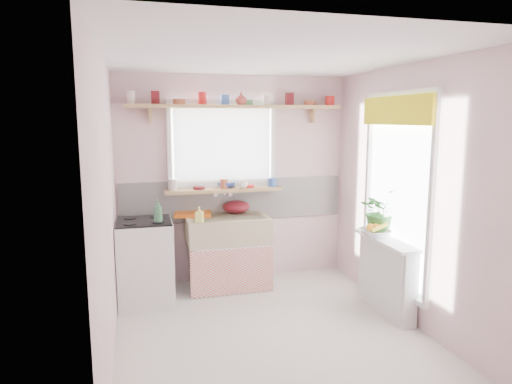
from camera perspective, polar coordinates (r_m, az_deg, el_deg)
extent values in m
plane|color=silver|center=(4.45, 1.91, -17.29)|extent=(3.20, 3.20, 0.00)
plane|color=white|center=(4.02, 2.10, 16.58)|extent=(3.20, 3.20, 0.00)
plane|color=silver|center=(5.58, -2.74, 1.62)|extent=(2.80, 0.00, 2.80)
plane|color=silver|center=(2.60, 12.30, -7.37)|extent=(2.80, 0.00, 2.80)
plane|color=silver|center=(3.89, -18.18, -2.13)|extent=(0.00, 3.20, 3.20)
plane|color=silver|center=(4.65, 18.78, -0.39)|extent=(0.00, 3.20, 3.20)
cube|color=white|center=(5.61, -2.69, -0.94)|extent=(2.74, 0.03, 0.50)
cube|color=pink|center=(5.64, -2.66, -2.94)|extent=(2.74, 0.02, 0.12)
cube|color=white|center=(5.51, -4.29, 5.68)|extent=(1.20, 0.01, 1.00)
cube|color=white|center=(5.45, -4.17, 5.64)|extent=(1.15, 0.02, 0.95)
cube|color=white|center=(4.81, 17.42, -0.01)|extent=(0.01, 1.10, 1.90)
cube|color=yellow|center=(4.71, 17.00, 9.73)|extent=(0.03, 1.20, 0.28)
cube|color=white|center=(5.48, -3.55, -9.00)|extent=(0.85, 0.55, 0.55)
cube|color=#E65A43|center=(5.22, -2.94, -9.93)|extent=(0.95, 0.02, 0.53)
cube|color=beige|center=(5.36, -3.59, -4.68)|extent=(0.95, 0.55, 0.30)
cylinder|color=silver|center=(5.53, -4.14, -0.05)|extent=(0.03, 0.22, 0.03)
cube|color=white|center=(5.10, -13.65, -8.59)|extent=(0.58, 0.58, 0.90)
cube|color=black|center=(4.98, -13.85, -3.59)|extent=(0.56, 0.56, 0.02)
cylinder|color=black|center=(4.84, -15.49, -3.84)|extent=(0.14, 0.14, 0.01)
cylinder|color=black|center=(4.84, -12.17, -3.70)|extent=(0.14, 0.14, 0.01)
cylinder|color=black|center=(5.11, -15.46, -3.15)|extent=(0.14, 0.14, 0.01)
cylinder|color=black|center=(5.12, -12.32, -3.02)|extent=(0.14, 0.14, 0.01)
cube|color=white|center=(4.97, 15.99, -10.07)|extent=(0.15, 0.90, 0.75)
cube|color=white|center=(4.84, 15.88, -5.80)|extent=(0.22, 0.95, 0.03)
cube|color=tan|center=(5.45, -4.01, 0.26)|extent=(1.40, 0.22, 0.04)
cube|color=tan|center=(5.41, -2.52, 10.62)|extent=(2.52, 0.24, 0.04)
cylinder|color=silver|center=(5.29, -15.36, 11.21)|extent=(0.11, 0.11, 0.12)
cylinder|color=#590F14|center=(5.29, -12.47, 11.31)|extent=(0.11, 0.11, 0.12)
cylinder|color=#A55133|center=(5.31, -9.58, 11.07)|extent=(0.11, 0.11, 0.06)
cylinder|color=red|center=(5.34, -6.73, 11.44)|extent=(0.11, 0.11, 0.12)
cylinder|color=#3359A5|center=(5.39, -3.91, 11.46)|extent=(0.11, 0.11, 0.12)
cylinder|color=#3F7F4C|center=(5.44, -1.14, 11.14)|extent=(0.11, 0.11, 0.06)
cylinder|color=silver|center=(5.51, 1.56, 11.43)|extent=(0.11, 0.11, 0.12)
cylinder|color=#590F14|center=(5.59, 4.19, 11.37)|extent=(0.11, 0.11, 0.12)
cylinder|color=#A55133|center=(5.68, 6.74, 11.00)|extent=(0.11, 0.11, 0.06)
cylinder|color=red|center=(5.78, 9.22, 11.21)|extent=(0.11, 0.11, 0.12)
cylinder|color=silver|center=(5.36, -10.54, 0.84)|extent=(0.11, 0.11, 0.12)
cylinder|color=#590F14|center=(5.39, -7.25, 0.97)|extent=(0.11, 0.11, 0.12)
cylinder|color=#A55133|center=(5.44, -4.01, 0.78)|extent=(0.11, 0.11, 0.06)
cylinder|color=red|center=(5.51, -0.84, 1.21)|extent=(0.11, 0.11, 0.12)
cylinder|color=#3359A5|center=(5.59, 2.24, 1.32)|extent=(0.11, 0.11, 0.12)
cube|color=#CC5512|center=(5.45, -7.87, -2.68)|extent=(0.47, 0.39, 0.04)
ellipsoid|color=maroon|center=(5.54, -2.49, -1.85)|extent=(0.39, 0.39, 0.15)
imported|color=#316F2C|center=(5.01, 15.24, -2.27)|extent=(0.54, 0.51, 0.48)
imported|color=white|center=(4.89, 14.67, -4.97)|extent=(0.35, 0.35, 0.08)
imported|color=#3C6F2C|center=(5.05, 15.07, -3.65)|extent=(0.14, 0.11, 0.23)
imported|color=#F4FC70|center=(5.06, -7.09, -2.80)|extent=(0.10, 0.11, 0.18)
imported|color=white|center=(5.43, -1.64, 0.93)|extent=(0.12, 0.12, 0.09)
imported|color=#31449F|center=(5.51, -3.72, 0.92)|extent=(0.28, 0.28, 0.07)
imported|color=#A33D32|center=(5.36, -1.87, 11.60)|extent=(0.16, 0.16, 0.14)
imported|color=#3C794F|center=(4.82, -12.16, -2.37)|extent=(0.11, 0.11, 0.24)
sphere|color=orange|center=(4.87, 14.70, -4.30)|extent=(0.08, 0.08, 0.08)
sphere|color=orange|center=(4.93, 15.14, -4.17)|extent=(0.08, 0.08, 0.08)
sphere|color=orange|center=(4.87, 14.07, -4.29)|extent=(0.08, 0.08, 0.08)
cylinder|color=yellow|center=(4.84, 15.20, -4.29)|extent=(0.18, 0.04, 0.10)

